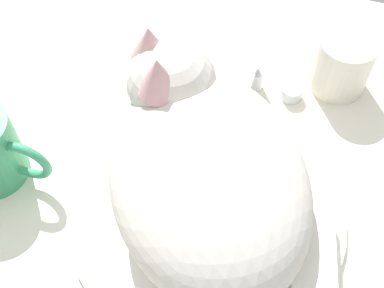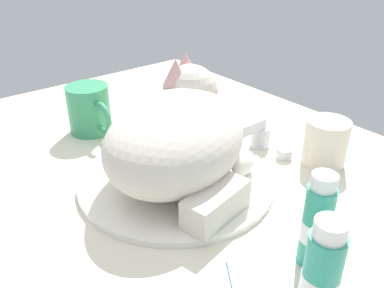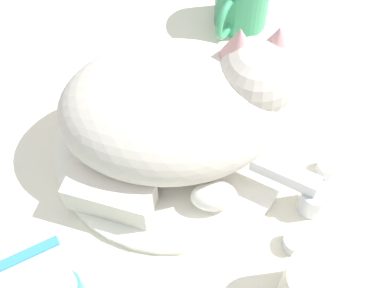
% 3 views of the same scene
% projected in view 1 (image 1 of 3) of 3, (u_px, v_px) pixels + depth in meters
% --- Properties ---
extents(ground_plane, '(1.10, 0.83, 0.03)m').
position_uv_depth(ground_plane, '(206.00, 220.00, 0.61)').
color(ground_plane, silver).
extents(sink_basin, '(0.31, 0.31, 0.01)m').
position_uv_depth(sink_basin, '(207.00, 212.00, 0.59)').
color(sink_basin, white).
rests_on(sink_basin, ground_plane).
extents(faucet, '(0.14, 0.10, 0.06)m').
position_uv_depth(faucet, '(247.00, 81.00, 0.67)').
color(faucet, silver).
rests_on(faucet, ground_plane).
extents(cat, '(0.31, 0.34, 0.17)m').
position_uv_depth(cat, '(206.00, 167.00, 0.54)').
color(cat, beige).
rests_on(cat, sink_basin).
extents(rinse_cup, '(0.07, 0.07, 0.08)m').
position_uv_depth(rinse_cup, '(342.00, 64.00, 0.67)').
color(rinse_cup, silver).
rests_on(rinse_cup, ground_plane).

